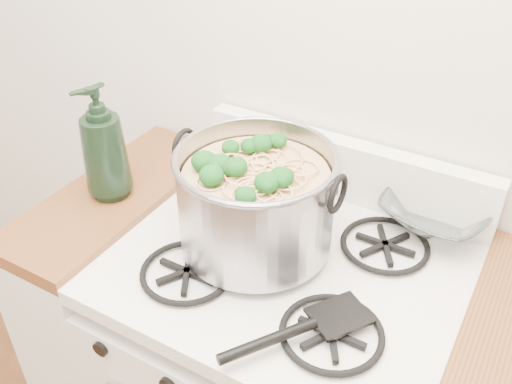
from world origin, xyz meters
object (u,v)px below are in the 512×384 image
Objects in this scene: stock_pot at (256,202)px; glass_bowl at (435,218)px; spatula at (339,313)px; bottle at (103,143)px.

stock_pot reaches higher than glass_bowl.
spatula is at bearing -24.92° from stock_pot.
stock_pot is at bearing 21.47° from bottle.
spatula is (0.26, -0.12, -0.10)m from stock_pot.
bottle is (-0.42, -0.02, 0.04)m from stock_pot.
stock_pot is 0.42m from bottle.
bottle is at bearing -158.77° from glass_bowl.
bottle is (-0.67, 0.10, 0.13)m from spatula.
bottle reaches higher than glass_bowl.
glass_bowl is 0.33× the size of bottle.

